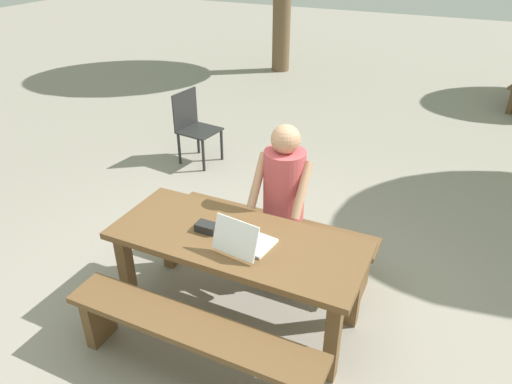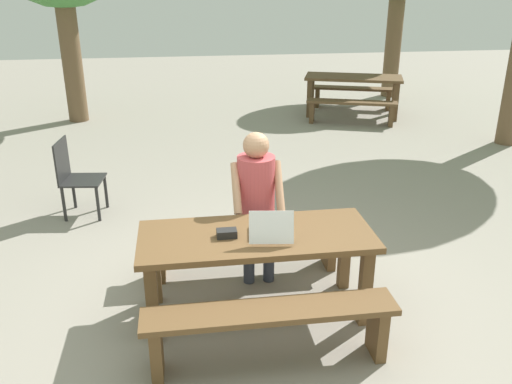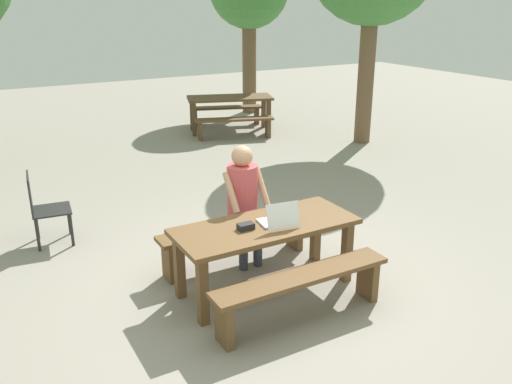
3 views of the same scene
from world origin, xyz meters
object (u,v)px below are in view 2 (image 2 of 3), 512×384
at_px(person_seated, 257,193).
at_px(picnic_table_mid, 353,83).
at_px(picnic_table_front, 257,246).
at_px(small_pouch, 227,233).
at_px(plastic_chair, 75,176).
at_px(laptop, 271,231).

bearing_deg(person_seated, picnic_table_mid, 64.41).
relative_size(picnic_table_front, small_pouch, 11.81).
distance_m(small_pouch, plastic_chair, 2.73).
distance_m(small_pouch, picnic_table_mid, 7.02).
distance_m(person_seated, plastic_chair, 2.47).
relative_size(picnic_table_front, plastic_chair, 2.06).
relative_size(small_pouch, person_seated, 0.12).
xyz_separation_m(picnic_table_front, plastic_chair, (-1.76, 2.23, -0.14)).
xyz_separation_m(picnic_table_front, laptop, (0.10, -0.09, 0.17)).
distance_m(picnic_table_front, picnic_table_mid, 6.90).
bearing_deg(plastic_chair, laptop, -134.49).
distance_m(picnic_table_front, laptop, 0.22).
relative_size(small_pouch, picnic_table_mid, 0.08).
distance_m(picnic_table_front, plastic_chair, 2.84).
bearing_deg(picnic_table_front, laptop, -42.08).
bearing_deg(person_seated, picnic_table_front, -98.28).
bearing_deg(picnic_table_front, person_seated, 81.72).
bearing_deg(plastic_chair, picnic_table_mid, -41.39).
xyz_separation_m(picnic_table_front, picnic_table_mid, (2.81, 6.30, 0.04)).
xyz_separation_m(small_pouch, picnic_table_mid, (3.05, 6.32, -0.10)).
distance_m(person_seated, picnic_table_mid, 6.30).
xyz_separation_m(person_seated, plastic_chair, (-1.85, 1.61, -0.33)).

